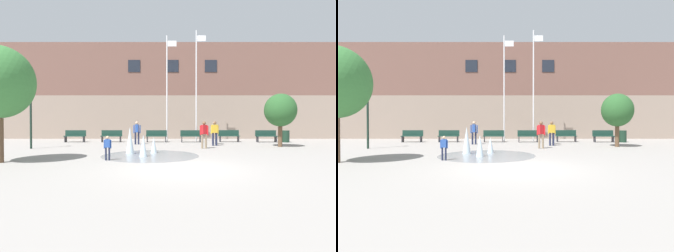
% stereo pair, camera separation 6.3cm
% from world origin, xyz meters
% --- Properties ---
extents(ground_plane, '(100.00, 100.00, 0.00)m').
position_xyz_m(ground_plane, '(0.00, 0.00, 0.00)').
color(ground_plane, gray).
extents(library_building, '(36.00, 6.05, 8.84)m').
position_xyz_m(library_building, '(0.00, 18.19, 4.42)').
color(library_building, gray).
rests_on(library_building, ground).
extents(splash_fountain, '(4.49, 4.49, 1.32)m').
position_xyz_m(splash_fountain, '(-1.66, 3.57, 0.41)').
color(splash_fountain, gray).
rests_on(splash_fountain, ground).
extents(park_bench_far_left, '(1.60, 0.44, 0.91)m').
position_xyz_m(park_bench_far_left, '(-7.56, 11.31, 0.48)').
color(park_bench_far_left, '#28282D').
rests_on(park_bench_far_left, ground).
extents(park_bench_under_left_flagpole, '(1.60, 0.44, 0.91)m').
position_xyz_m(park_bench_under_left_flagpole, '(-4.77, 11.37, 0.48)').
color(park_bench_under_left_flagpole, '#28282D').
rests_on(park_bench_under_left_flagpole, ground).
extents(park_bench_center, '(1.60, 0.44, 0.91)m').
position_xyz_m(park_bench_center, '(-1.30, 11.32, 0.48)').
color(park_bench_center, '#28282D').
rests_on(park_bench_center, ground).
extents(park_bench_under_right_flagpole, '(1.60, 0.44, 0.91)m').
position_xyz_m(park_bench_under_right_flagpole, '(1.34, 11.24, 0.48)').
color(park_bench_under_right_flagpole, '#28282D').
rests_on(park_bench_under_right_flagpole, ground).
extents(park_bench_near_trashcan, '(1.60, 0.44, 0.91)m').
position_xyz_m(park_bench_near_trashcan, '(4.32, 11.47, 0.48)').
color(park_bench_near_trashcan, '#28282D').
rests_on(park_bench_near_trashcan, ground).
extents(park_bench_far_right, '(1.60, 0.44, 0.91)m').
position_xyz_m(park_bench_far_right, '(7.12, 11.24, 0.48)').
color(park_bench_far_right, '#28282D').
rests_on(park_bench_far_right, ground).
extents(adult_in_red, '(0.50, 0.36, 1.59)m').
position_xyz_m(adult_in_red, '(-2.55, 9.26, 0.93)').
color(adult_in_red, '#1E233D').
rests_on(adult_in_red, ground).
extents(child_with_pink_shirt, '(0.31, 0.13, 0.99)m').
position_xyz_m(child_with_pink_shirt, '(-2.85, 1.75, 0.58)').
color(child_with_pink_shirt, '#1E233D').
rests_on(child_with_pink_shirt, ground).
extents(adult_watching, '(0.50, 0.27, 1.59)m').
position_xyz_m(adult_watching, '(2.64, 8.26, 0.93)').
color(adult_watching, '#1E233D').
rests_on(adult_watching, ground).
extents(adult_near_bench, '(0.50, 0.36, 1.59)m').
position_xyz_m(adult_near_bench, '(1.70, 6.46, 0.93)').
color(adult_near_bench, '#89755B').
rests_on(adult_near_bench, ground).
extents(teen_by_trashcan, '(0.50, 0.28, 1.59)m').
position_xyz_m(teen_by_trashcan, '(2.82, 9.37, 0.93)').
color(teen_by_trashcan, '#28282D').
rests_on(teen_by_trashcan, ground).
extents(flagpole_left, '(0.80, 0.10, 8.34)m').
position_xyz_m(flagpole_left, '(-0.47, 11.88, 4.42)').
color(flagpole_left, silver).
rests_on(flagpole_left, ground).
extents(flagpole_right, '(0.80, 0.10, 8.75)m').
position_xyz_m(flagpole_right, '(1.84, 11.88, 4.63)').
color(flagpole_right, silver).
rests_on(flagpole_right, ground).
extents(lamp_post_left_lane, '(0.32, 0.32, 3.77)m').
position_xyz_m(lamp_post_left_lane, '(-8.36, 6.37, 2.47)').
color(lamp_post_left_lane, '#192D23').
rests_on(lamp_post_left_lane, ground).
extents(trash_can, '(0.56, 0.56, 0.90)m').
position_xyz_m(trash_can, '(8.55, 11.15, 0.45)').
color(trash_can, '#193323').
rests_on(trash_can, ground).
extents(street_tree_near_building, '(1.93, 1.93, 3.31)m').
position_xyz_m(street_tree_near_building, '(6.58, 7.52, 2.27)').
color(street_tree_near_building, brown).
rests_on(street_tree_near_building, ground).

